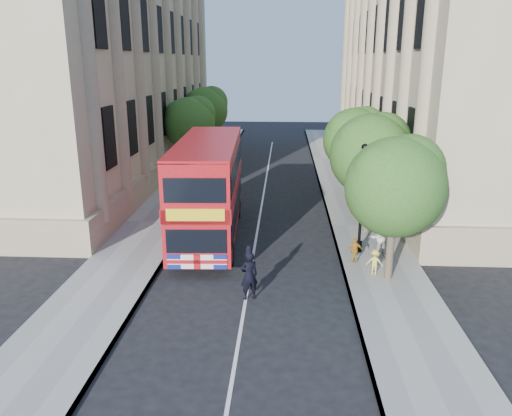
% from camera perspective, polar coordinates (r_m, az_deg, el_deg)
% --- Properties ---
extents(ground, '(120.00, 120.00, 0.00)m').
position_cam_1_polar(ground, '(18.71, -1.41, -11.68)').
color(ground, black).
rests_on(ground, ground).
extents(pavement_right, '(3.50, 80.00, 0.12)m').
position_cam_1_polar(pavement_right, '(28.20, 12.02, -2.04)').
color(pavement_right, gray).
rests_on(pavement_right, ground).
extents(pavement_left, '(3.50, 80.00, 0.12)m').
position_cam_1_polar(pavement_left, '(28.76, -11.26, -1.63)').
color(pavement_left, gray).
rests_on(pavement_left, ground).
extents(building_right, '(12.00, 38.00, 18.00)m').
position_cam_1_polar(building_right, '(42.31, 21.17, 15.62)').
color(building_right, tan).
rests_on(building_right, ground).
extents(building_left, '(12.00, 38.00, 18.00)m').
position_cam_1_polar(building_left, '(43.21, -18.00, 15.90)').
color(building_left, tan).
rests_on(building_left, ground).
extents(tree_right_near, '(4.00, 4.00, 6.08)m').
position_cam_1_polar(tree_right_near, '(20.50, 15.75, 2.93)').
color(tree_right_near, '#473828').
rests_on(tree_right_near, ground).
extents(tree_right_mid, '(4.20, 4.20, 6.37)m').
position_cam_1_polar(tree_right_mid, '(26.23, 13.09, 6.41)').
color(tree_right_mid, '#473828').
rests_on(tree_right_mid, ground).
extents(tree_right_far, '(4.00, 4.00, 6.15)m').
position_cam_1_polar(tree_right_far, '(32.11, 11.34, 8.05)').
color(tree_right_far, '#473828').
rests_on(tree_right_far, ground).
extents(tree_left_far, '(4.00, 4.00, 6.30)m').
position_cam_1_polar(tree_left_far, '(39.42, -7.59, 9.91)').
color(tree_left_far, '#473828').
rests_on(tree_left_far, ground).
extents(tree_left_back, '(4.20, 4.20, 6.65)m').
position_cam_1_polar(tree_left_back, '(47.24, -5.78, 11.35)').
color(tree_left_back, '#473828').
rests_on(tree_left_back, ground).
extents(lamp_post, '(0.32, 0.32, 5.16)m').
position_cam_1_polar(lamp_post, '(23.59, 11.96, 0.56)').
color(lamp_post, black).
rests_on(lamp_post, pavement_right).
extents(double_decker_bus, '(3.37, 10.88, 4.97)m').
position_cam_1_polar(double_decker_bus, '(25.38, -5.42, 2.51)').
color(double_decker_bus, '#A30B10').
rests_on(double_decker_bus, ground).
extents(box_van, '(2.15, 4.70, 2.63)m').
position_cam_1_polar(box_van, '(29.09, -5.30, 1.35)').
color(box_van, black).
rests_on(box_van, ground).
extents(police_constable, '(0.83, 0.71, 1.93)m').
position_cam_1_polar(police_constable, '(19.18, -0.80, -7.74)').
color(police_constable, black).
rests_on(police_constable, ground).
extents(woman_pedestrian, '(1.14, 1.11, 1.85)m').
position_cam_1_polar(woman_pedestrian, '(23.69, 13.75, -3.21)').
color(woman_pedestrian, beige).
rests_on(woman_pedestrian, pavement_right).
extents(child_a, '(0.72, 0.35, 1.18)m').
position_cam_1_polar(child_a, '(22.76, 11.22, -4.77)').
color(child_a, orange).
rests_on(child_a, pavement_right).
extents(child_b, '(0.80, 0.59, 1.10)m').
position_cam_1_polar(child_b, '(21.78, 13.42, -6.01)').
color(child_b, '#DCC54B').
rests_on(child_b, pavement_right).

